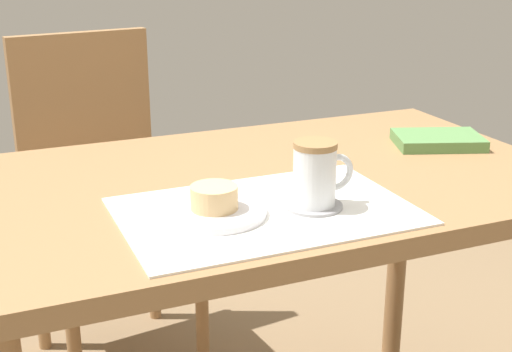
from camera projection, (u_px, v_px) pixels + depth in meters
The scene contains 8 objects.
dining_table at pixel (268, 222), 1.37m from camera, with size 1.12×0.69×0.74m.
wooden_chair at pixel (102, 188), 1.97m from camera, with size 0.47×0.47×0.92m.
placemat at pixel (265, 211), 1.16m from camera, with size 0.47×0.32×0.00m, color white.
pastry_plate at pixel (214, 212), 1.14m from camera, with size 0.17×0.17×0.01m, color white.
pastry at pixel (214, 197), 1.13m from camera, with size 0.08×0.08×0.04m, color #E5BC7F.
coffee_coaster at pixel (315, 205), 1.17m from camera, with size 0.10×0.10×0.01m, color #99999E.
coffee_mug at pixel (318, 173), 1.16m from camera, with size 0.10×0.07×0.11m.
small_book at pixel (438, 140), 1.52m from camera, with size 0.18×0.12×0.02m, color #598C4C.
Camera 1 is at (-0.51, -1.15, 1.18)m, focal length 50.00 mm.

